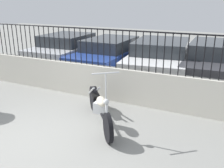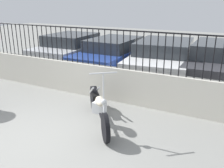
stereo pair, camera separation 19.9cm
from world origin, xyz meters
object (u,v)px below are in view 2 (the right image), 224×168
Objects in this scene: car_silver at (74,48)px; car_blue at (116,53)px; car_dark_grey at (221,63)px; motorcycle_black at (98,106)px; car_white at (165,58)px.

car_silver reaches higher than car_blue.
car_dark_grey reaches higher than car_silver.
car_dark_grey is (2.13, 4.16, 0.33)m from motorcycle_black.
car_white is at bearing -93.56° from car_blue.
car_dark_grey is at bearing -92.66° from car_silver.
car_dark_grey is at bearing -89.74° from car_blue.
car_blue is at bearing 80.35° from car_white.
car_silver is at bearing -178.14° from motorcycle_black.
car_silver is 5.84m from car_dark_grey.
motorcycle_black is at bearing -158.16° from car_blue.
car_blue is (2.05, -0.07, -0.01)m from car_silver.
car_blue is 0.95× the size of car_white.
car_dark_grey reaches higher than car_white.
motorcycle_black reaches higher than car_blue.
motorcycle_black is at bearing -140.77° from car_silver.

